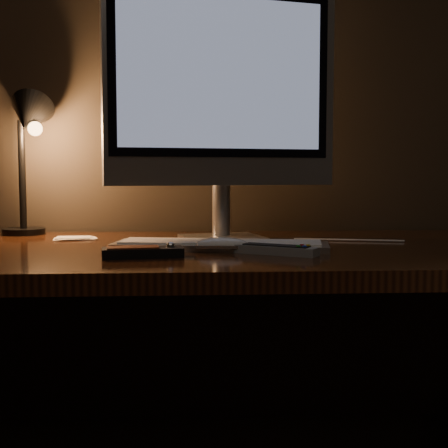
{
  "coord_description": "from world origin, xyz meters",
  "views": [
    {
      "loc": [
        -0.07,
        0.41,
        0.92
      ],
      "look_at": [
        0.01,
        1.73,
        0.81
      ],
      "focal_mm": 50.0,
      "sensor_mm": 36.0,
      "label": 1
    }
  ],
  "objects": [
    {
      "name": "mouse",
      "position": [
        0.01,
        1.76,
        0.76
      ],
      "size": [
        0.12,
        0.07,
        0.02
      ],
      "primitive_type": "ellipsoid",
      "rotation": [
        0.0,
        0.0,
        -0.1
      ],
      "color": "white",
      "rests_on": "desk"
    },
    {
      "name": "tv_remote",
      "position": [
        0.12,
        1.71,
        0.76
      ],
      "size": [
        0.18,
        0.13,
        0.02
      ],
      "rotation": [
        0.0,
        0.0,
        -0.54
      ],
      "color": "gray",
      "rests_on": "desk"
    },
    {
      "name": "monitor",
      "position": [
        0.02,
        2.0,
        1.12
      ],
      "size": [
        0.59,
        0.21,
        0.63
      ],
      "rotation": [
        0.0,
        0.0,
        0.23
      ],
      "color": "silver",
      "rests_on": "desk"
    },
    {
      "name": "papers",
      "position": [
        -0.36,
        2.04,
        0.75
      ],
      "size": [
        0.12,
        0.09,
        0.01
      ],
      "primitive_type": "cube",
      "rotation": [
        0.0,
        0.0,
        0.16
      ],
      "color": "white",
      "rests_on": "desk"
    },
    {
      "name": "desk",
      "position": [
        0.0,
        1.93,
        0.62
      ],
      "size": [
        1.6,
        0.75,
        0.75
      ],
      "color": "#391C0D",
      "rests_on": "ground"
    },
    {
      "name": "keyboard",
      "position": [
        0.01,
        1.81,
        0.76
      ],
      "size": [
        0.5,
        0.22,
        0.02
      ],
      "primitive_type": "cube",
      "rotation": [
        0.0,
        0.0,
        -0.18
      ],
      "color": "silver",
      "rests_on": "desk"
    },
    {
      "name": "desk_lamp",
      "position": [
        -0.5,
        2.14,
        1.02
      ],
      "size": [
        0.18,
        0.2,
        0.4
      ],
      "rotation": [
        0.0,
        0.0,
        0.38
      ],
      "color": "black",
      "rests_on": "desk"
    },
    {
      "name": "media_remote",
      "position": [
        -0.16,
        1.68,
        0.76
      ],
      "size": [
        0.17,
        0.08,
        0.03
      ],
      "rotation": [
        0.0,
        0.0,
        0.13
      ],
      "color": "black",
      "rests_on": "desk"
    },
    {
      "name": "cable",
      "position": [
        0.19,
        1.93,
        0.75
      ],
      "size": [
        0.56,
        0.06,
        0.0
      ],
      "primitive_type": "cylinder",
      "rotation": [
        0.0,
        1.57,
        -0.1
      ],
      "color": "white",
      "rests_on": "desk"
    }
  ]
}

